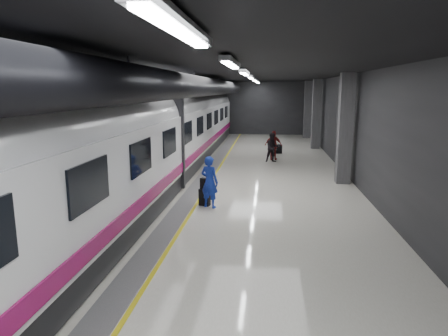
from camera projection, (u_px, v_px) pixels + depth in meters
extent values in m
plane|color=silver|center=(229.00, 192.00, 15.24)|extent=(40.00, 40.00, 0.00)
cube|color=black|center=(230.00, 71.00, 14.37)|extent=(10.00, 40.00, 0.02)
cube|color=#28282B|center=(252.00, 108.00, 34.31)|extent=(10.00, 0.02, 4.50)
cube|color=#28282B|center=(100.00, 131.00, 15.34)|extent=(0.02, 40.00, 4.50)
cube|color=#28282B|center=(368.00, 135.00, 14.27)|extent=(0.02, 40.00, 4.50)
cube|color=slate|center=(195.00, 191.00, 15.38)|extent=(0.65, 39.80, 0.01)
cube|color=yellow|center=(205.00, 191.00, 15.34)|extent=(0.10, 39.80, 0.01)
cylinder|color=black|center=(194.00, 86.00, 14.61)|extent=(0.80, 38.00, 0.80)
cube|color=silver|center=(180.00, 26.00, 3.60)|extent=(0.22, 2.60, 0.10)
cube|color=silver|center=(231.00, 63.00, 8.47)|extent=(0.22, 2.60, 0.10)
cube|color=silver|center=(245.00, 72.00, 13.35)|extent=(0.22, 2.60, 0.10)
cube|color=silver|center=(251.00, 77.00, 18.23)|extent=(0.22, 2.60, 0.10)
cube|color=silver|center=(255.00, 80.00, 23.10)|extent=(0.22, 2.60, 0.10)
cube|color=silver|center=(257.00, 81.00, 27.98)|extent=(0.22, 2.60, 0.10)
cube|color=silver|center=(258.00, 82.00, 31.88)|extent=(0.22, 2.60, 0.10)
cube|color=#515154|center=(345.00, 129.00, 16.27)|extent=(0.55, 0.55, 4.50)
cube|color=#515154|center=(316.00, 114.00, 26.02)|extent=(0.55, 0.55, 4.50)
cube|color=#515154|center=(307.00, 110.00, 31.87)|extent=(0.55, 0.55, 4.50)
cube|color=black|center=(146.00, 181.00, 15.52)|extent=(2.80, 38.00, 0.60)
cube|color=white|center=(145.00, 145.00, 15.25)|extent=(2.90, 38.00, 2.20)
cylinder|color=white|center=(144.00, 120.00, 15.06)|extent=(2.80, 38.00, 2.80)
cube|color=#8F0D53|center=(183.00, 166.00, 15.25)|extent=(0.04, 38.00, 0.35)
cube|color=black|center=(145.00, 138.00, 15.20)|extent=(3.05, 0.25, 3.80)
cube|color=black|center=(90.00, 185.00, 7.21)|extent=(0.05, 1.60, 0.85)
cube|color=black|center=(141.00, 157.00, 10.14)|extent=(0.05, 1.60, 0.85)
cube|color=black|center=(170.00, 142.00, 13.06)|extent=(0.05, 1.60, 0.85)
cube|color=black|center=(188.00, 132.00, 15.99)|extent=(0.05, 1.60, 0.85)
cube|color=black|center=(200.00, 126.00, 18.92)|extent=(0.05, 1.60, 0.85)
cube|color=black|center=(209.00, 121.00, 21.84)|extent=(0.05, 1.60, 0.85)
cube|color=black|center=(216.00, 117.00, 24.77)|extent=(0.05, 1.60, 0.85)
cube|color=black|center=(222.00, 114.00, 27.69)|extent=(0.05, 1.60, 0.85)
cube|color=black|center=(226.00, 112.00, 30.62)|extent=(0.05, 1.60, 0.85)
imported|color=#192FC2|center=(210.00, 182.00, 13.06)|extent=(0.74, 0.64, 1.72)
cube|color=black|center=(205.00, 197.00, 13.38)|extent=(0.40, 0.31, 0.57)
cube|color=black|center=(205.00, 184.00, 13.25)|extent=(0.32, 0.26, 0.38)
imported|color=black|center=(273.00, 148.00, 21.30)|extent=(0.89, 0.76, 1.57)
imported|color=maroon|center=(273.00, 145.00, 22.05)|extent=(1.00, 0.58, 1.61)
cube|color=black|center=(279.00, 149.00, 24.28)|extent=(0.42, 0.34, 0.55)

